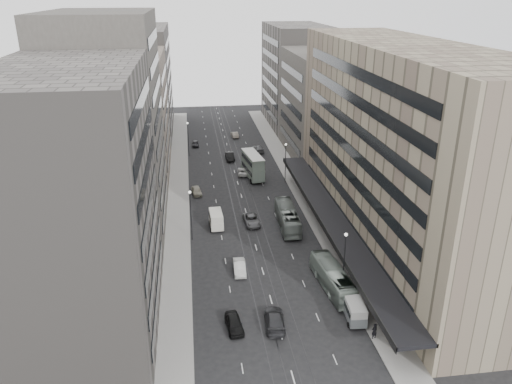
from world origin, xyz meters
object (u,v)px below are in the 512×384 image
bus_near (333,278)px  sedan_1 (240,267)px  vw_microbus (354,309)px  pedestrian (374,331)px  bus_far (287,217)px  sedan_0 (234,323)px  panel_van (216,219)px  sedan_2 (252,220)px  double_decker (253,165)px

bus_near → sedan_1: size_ratio=2.47×
bus_near → vw_microbus: bus_near is taller
pedestrian → bus_far: bearing=-100.2°
pedestrian → sedan_0: bearing=-32.5°
bus_far → pedestrian: bearing=99.9°
panel_van → sedan_0: panel_van is taller
sedan_1 → sedan_2: (3.64, 15.16, -0.03)m
double_decker → sedan_1: 38.16m
pedestrian → sedan_1: bearing=-68.6°
bus_near → double_decker: size_ratio=1.17×
bus_far → sedan_1: 16.51m
double_decker → vw_microbus: double_decker is taller
vw_microbus → bus_near: bearing=99.7°
panel_van → sedan_0: bearing=-91.6°
sedan_0 → sedan_1: (1.94, 12.51, 0.00)m
double_decker → panel_van: 24.72m
bus_far → sedan_0: bearing=68.5°
vw_microbus → sedan_0: size_ratio=1.10×
double_decker → sedan_2: bearing=-105.7°
vw_microbus → pedestrian: vw_microbus is taller
vw_microbus → sedan_2: bearing=111.5°
sedan_2 → sedan_0: bearing=-104.2°
bus_far → sedan_2: bus_far is taller
panel_van → sedan_0: size_ratio=1.03×
bus_near → panel_van: 24.76m
vw_microbus → sedan_1: vw_microbus is taller
bus_far → panel_van: 11.87m
sedan_0 → pedestrian: bearing=-20.3°
sedan_1 → sedan_2: sedan_1 is taller
sedan_1 → pedestrian: (13.54, -16.53, 0.37)m
double_decker → panel_van: double_decker is taller
sedan_0 → sedan_1: bearing=75.5°
sedan_0 → sedan_2: sedan_0 is taller
sedan_0 → pedestrian: (15.48, -4.02, 0.37)m
bus_near → sedan_0: size_ratio=2.57×
panel_van → double_decker: bearing=65.9°
bus_near → bus_far: bearing=-88.3°
bus_near → sedan_0: bearing=21.0°
panel_van → vw_microbus: bearing=-63.8°
bus_near → vw_microbus: (0.70, -6.80, -0.16)m
pedestrian → sedan_2: bearing=-90.6°
double_decker → bus_near: bearing=-91.2°
double_decker → vw_microbus: 50.44m
panel_van → bus_near: bearing=-57.7°
bus_near → pedestrian: (1.77, -10.74, -0.46)m
sedan_0 → sedan_2: (5.59, 27.67, -0.02)m
bus_near → double_decker: double_decker is taller
bus_far → double_decker: size_ratio=1.22×
bus_near → vw_microbus: 6.84m
double_decker → panel_van: size_ratio=2.13×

